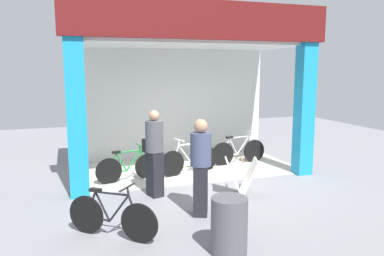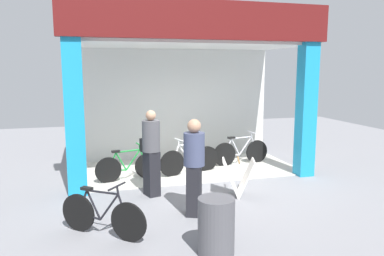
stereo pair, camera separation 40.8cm
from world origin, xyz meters
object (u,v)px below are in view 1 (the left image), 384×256
bicycle_inside_0 (128,167)px  pedestrian_0 (201,165)px  bicycle_inside_1 (239,151)px  bicycle_parked_0 (112,216)px  pedestrian_1 (154,152)px  sandwich_board_sign (241,177)px  trash_bin (229,226)px  bicycle_inside_2 (190,160)px

bicycle_inside_0 → pedestrian_0: 2.57m
bicycle_inside_1 → bicycle_parked_0: size_ratio=1.32×
bicycle_inside_1 → pedestrian_1: 3.27m
bicycle_inside_1 → sandwich_board_sign: bearing=-114.1°
trash_bin → pedestrian_1: bearing=99.3°
sandwich_board_sign → pedestrian_1: bearing=163.7°
bicycle_inside_0 → bicycle_inside_2: size_ratio=0.95×
trash_bin → bicycle_parked_0: bearing=145.9°
bicycle_inside_2 → pedestrian_0: pedestrian_0 is taller
pedestrian_0 → trash_bin: size_ratio=2.12×
bicycle_inside_2 → bicycle_inside_1: bearing=18.2°
sandwich_board_sign → pedestrian_1: size_ratio=0.45×
bicycle_inside_1 → pedestrian_0: (-2.14, -2.99, 0.53)m
sandwich_board_sign → bicycle_parked_0: bearing=-156.4°
bicycle_inside_0 → bicycle_inside_1: (3.03, 0.65, 0.02)m
bicycle_inside_0 → pedestrian_0: (0.89, -2.34, 0.55)m
bicycle_inside_0 → bicycle_parked_0: 2.88m
bicycle_parked_0 → sandwich_board_sign: bicycle_parked_0 is taller
bicycle_inside_2 → trash_bin: bearing=-100.3°
trash_bin → bicycle_inside_0: bearing=101.7°
bicycle_parked_0 → bicycle_inside_2: bearing=53.4°
bicycle_inside_0 → pedestrian_1: bearing=-72.9°
bicycle_inside_0 → sandwich_board_sign: (2.02, -1.62, 0.04)m
bicycle_inside_0 → bicycle_inside_2: (1.50, 0.15, 0.02)m
bicycle_inside_0 → trash_bin: (0.78, -3.80, 0.07)m
bicycle_inside_1 → bicycle_parked_0: 5.07m
bicycle_inside_1 → pedestrian_0: 3.72m
pedestrian_1 → pedestrian_0: bearing=-65.9°
bicycle_inside_1 → pedestrian_0: size_ratio=0.94×
bicycle_inside_1 → bicycle_parked_0: bearing=-137.2°
pedestrian_1 → bicycle_inside_0: bearing=107.1°
pedestrian_0 → bicycle_inside_1: bearing=54.4°
bicycle_inside_0 → bicycle_inside_1: bearing=12.1°
bicycle_inside_0 → bicycle_parked_0: size_ratio=1.23×
bicycle_inside_0 → bicycle_inside_2: 1.51m
bicycle_inside_2 → bicycle_inside_0: bearing=-174.4°
sandwich_board_sign → trash_bin: 2.50m
bicycle_inside_1 → bicycle_inside_2: bicycle_inside_2 is taller
sandwich_board_sign → bicycle_inside_2: bearing=106.2°
pedestrian_0 → trash_bin: 1.54m
pedestrian_0 → pedestrian_1: size_ratio=0.98×
pedestrian_1 → bicycle_inside_2: bearing=47.9°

